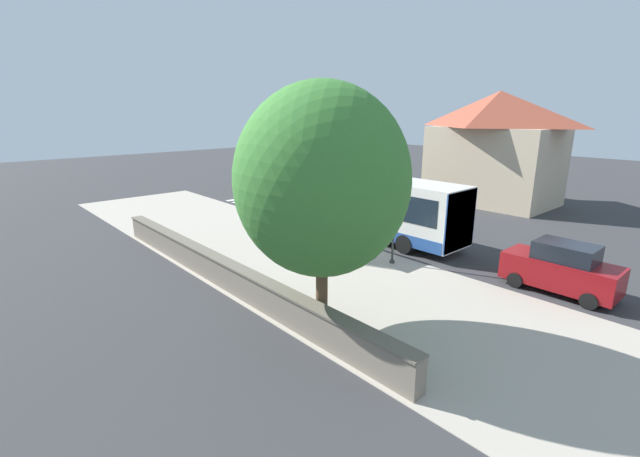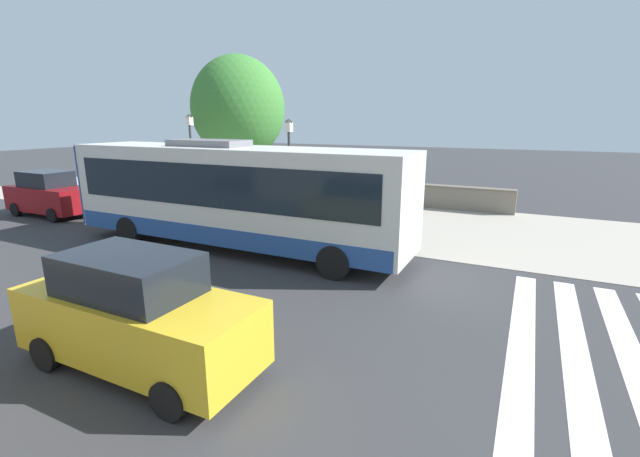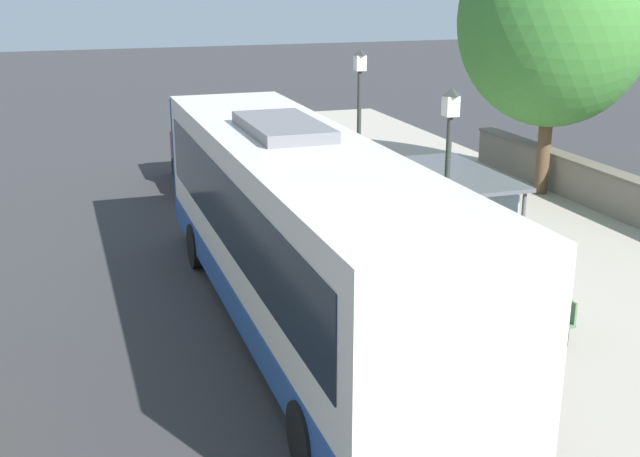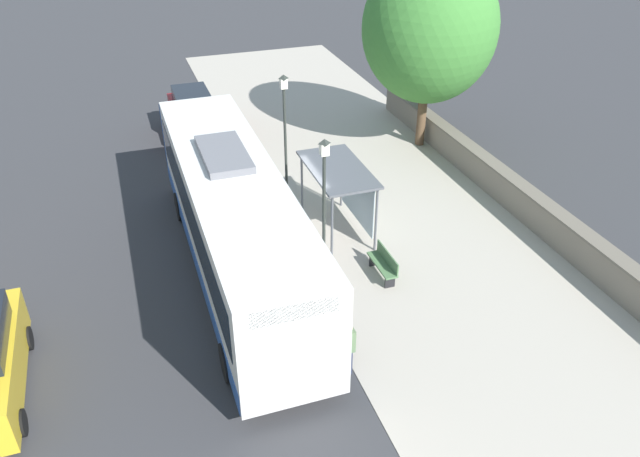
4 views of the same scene
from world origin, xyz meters
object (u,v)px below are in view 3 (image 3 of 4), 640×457
bus (298,229)px  parked_car_behind_bus (209,153)px  bus_shelter (458,189)px  bench (544,310)px  street_lamp_near (447,190)px  street_lamp_far (359,131)px  shade_tree (555,20)px  pedestrian (533,403)px

bus → parked_car_behind_bus: (-0.46, -11.09, -0.93)m
bus_shelter → parked_car_behind_bus: (3.45, -9.82, -1.02)m
bench → street_lamp_near: bearing=-30.0°
street_lamp_far → street_lamp_near: bearing=86.7°
bus_shelter → shade_tree: size_ratio=0.42×
bus_shelter → street_lamp_near: (1.35, 2.04, 0.61)m
pedestrian → street_lamp_near: size_ratio=0.37×
pedestrian → bus: bearing=-72.9°
street_lamp_far → shade_tree: size_ratio=0.58×
bench → parked_car_behind_bus: (3.72, -12.80, 0.54)m
bus_shelter → shade_tree: 8.64m
pedestrian → street_lamp_far: street_lamp_far is taller
bench → shade_tree: shade_tree is taller
pedestrian → parked_car_behind_bus: parked_car_behind_bus is taller
bus → street_lamp_far: street_lamp_far is taller
pedestrian → shade_tree: shade_tree is taller
bus_shelter → parked_car_behind_bus: size_ratio=0.81×
street_lamp_far → parked_car_behind_bus: (2.39, -6.72, -1.75)m
street_lamp_near → parked_car_behind_bus: (2.10, -11.86, -1.63)m
bus_shelter → street_lamp_far: size_ratio=0.73×
street_lamp_near → parked_car_behind_bus: 12.15m
bus_shelter → parked_car_behind_bus: 10.46m
bus_shelter → pedestrian: bus_shelter is taller
bus → pedestrian: bearing=107.1°
bus_shelter → street_lamp_far: 3.35m
shade_tree → parked_car_behind_bus: size_ratio=1.90×
street_lamp_far → shade_tree: (-6.88, -2.51, 2.32)m
bus → pedestrian: (-1.62, 5.26, -0.98)m
street_lamp_near → parked_car_behind_bus: bearing=-80.0°
bus → bus_shelter: bus is taller
bus_shelter → parked_car_behind_bus: bearing=-70.7°
pedestrian → shade_tree: bearing=-123.8°
pedestrian → street_lamp_far: (-1.24, -9.63, 1.80)m
street_lamp_near → shade_tree: 10.77m
bus → bench: 4.76m
parked_car_behind_bus → pedestrian: bearing=94.0°
pedestrian → parked_car_behind_bus: 16.39m
pedestrian → bench: pedestrian is taller
street_lamp_near → street_lamp_far: size_ratio=0.95×
street_lamp_near → shade_tree: size_ratio=0.55×
pedestrian → street_lamp_near: 4.89m
street_lamp_far → bus_shelter: bearing=108.8°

